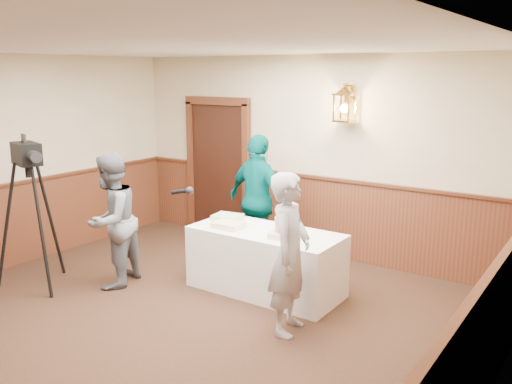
# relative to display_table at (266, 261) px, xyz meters

# --- Properties ---
(ground) EXTENTS (7.00, 7.00, 0.00)m
(ground) POSITION_rel_display_table_xyz_m (-0.31, -1.90, -0.38)
(ground) COLOR black
(ground) RESTS_ON ground
(room_shell) EXTENTS (6.02, 7.02, 2.81)m
(room_shell) POSITION_rel_display_table_xyz_m (-0.37, -1.45, 1.15)
(room_shell) COLOR #C3B792
(room_shell) RESTS_ON ground
(display_table) EXTENTS (1.80, 0.80, 0.75)m
(display_table) POSITION_rel_display_table_xyz_m (0.00, 0.00, 0.00)
(display_table) COLOR white
(display_table) RESTS_ON ground
(tiered_cake) EXTENTS (0.40, 0.40, 0.35)m
(tiered_cake) POSITION_rel_display_table_xyz_m (0.33, -0.07, 0.51)
(tiered_cake) COLOR beige
(tiered_cake) RESTS_ON display_table
(sheet_cake_yellow) EXTENTS (0.35, 0.28, 0.07)m
(sheet_cake_yellow) POSITION_rel_display_table_xyz_m (-0.42, -0.16, 0.41)
(sheet_cake_yellow) COLOR #FBD396
(sheet_cake_yellow) RESTS_ON display_table
(sheet_cake_green) EXTENTS (0.37, 0.31, 0.08)m
(sheet_cake_green) POSITION_rel_display_table_xyz_m (-0.63, 0.09, 0.41)
(sheet_cake_green) COLOR #B1EAA5
(sheet_cake_green) RESTS_ON display_table
(interviewer) EXTENTS (1.57, 0.93, 1.63)m
(interviewer) POSITION_rel_display_table_xyz_m (-1.64, -0.88, 0.44)
(interviewer) COLOR slate
(interviewer) RESTS_ON ground
(baker) EXTENTS (0.51, 0.67, 1.63)m
(baker) POSITION_rel_display_table_xyz_m (0.75, -0.71, 0.44)
(baker) COLOR #A4A3A9
(baker) RESTS_ON ground
(assistant_p) EXTENTS (1.10, 0.62, 1.77)m
(assistant_p) POSITION_rel_display_table_xyz_m (-0.62, 0.77, 0.51)
(assistant_p) COLOR #025E5F
(assistant_p) RESTS_ON ground
(tv_camera_rig) EXTENTS (0.69, 0.65, 1.76)m
(tv_camera_rig) POSITION_rel_display_table_xyz_m (-2.39, -1.44, 0.42)
(tv_camera_rig) COLOR black
(tv_camera_rig) RESTS_ON ground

